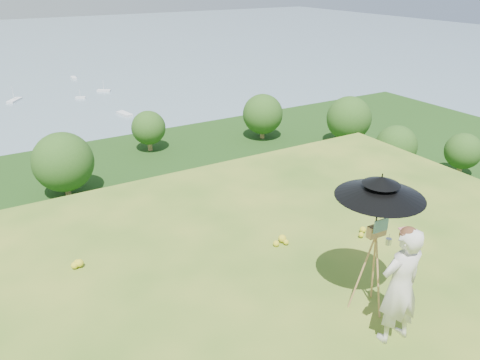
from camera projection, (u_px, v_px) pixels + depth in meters
forest_slope at (61, 357)px, 43.96m from camera, size 140.00×56.00×22.00m
shoreline_tier at (19, 233)px, 78.27m from camera, size 170.00×28.00×8.00m
slope_trees at (34, 228)px, 38.22m from camera, size 110.00×50.00×6.00m
harbor_town at (11, 199)px, 75.61m from camera, size 110.00×22.00×5.00m
painter at (400, 286)px, 5.55m from camera, size 0.61×0.43×1.58m
field_easel at (372, 264)px, 6.13m from camera, size 0.55×0.55×1.40m
sun_umbrella at (378, 204)px, 5.80m from camera, size 1.11×1.11×0.83m
painter_cap at (409, 231)px, 5.25m from camera, size 0.24×0.27×0.10m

